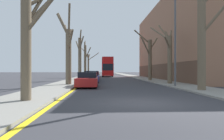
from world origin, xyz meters
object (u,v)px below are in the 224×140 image
(street_tree_right_0, at_px, (202,36))
(parked_car_2, at_px, (93,76))
(street_tree_left_1, at_px, (68,51))
(lamp_post, at_px, (174,32))
(street_tree_left_2, at_px, (80,56))
(street_tree_left_3, at_px, (85,60))
(parked_car_0, at_px, (88,80))
(street_tree_left_0, at_px, (31,33))
(parked_car_3, at_px, (95,75))
(street_tree_right_2, at_px, (149,58))
(street_tree_right_1, at_px, (169,54))
(street_tree_left_4, at_px, (88,63))
(double_decker_bus, at_px, (107,66))
(parked_car_1, at_px, (91,77))

(street_tree_right_0, bearing_deg, parked_car_2, 116.20)
(street_tree_left_1, distance_m, lamp_post, 10.33)
(street_tree_left_1, distance_m, parked_car_2, 11.53)
(street_tree_left_2, distance_m, street_tree_left_3, 10.98)
(parked_car_2, bearing_deg, street_tree_left_2, -179.23)
(street_tree_right_0, height_order, parked_car_0, street_tree_right_0)
(street_tree_left_0, relative_size, street_tree_left_3, 0.83)
(street_tree_left_3, height_order, parked_car_0, street_tree_left_3)
(street_tree_left_0, xyz_separation_m, parked_car_3, (2.09, 28.38, -2.67))
(parked_car_2, distance_m, parked_car_3, 6.87)
(parked_car_3, bearing_deg, street_tree_left_0, -94.20)
(street_tree_right_2, xyz_separation_m, parked_car_3, (-8.25, 9.28, -2.74))
(street_tree_left_3, relative_size, parked_car_3, 1.79)
(street_tree_right_1, height_order, parked_car_3, street_tree_right_1)
(street_tree_right_0, distance_m, street_tree_right_1, 7.39)
(street_tree_left_1, xyz_separation_m, parked_car_3, (2.10, 17.85, -2.88))
(street_tree_right_0, bearing_deg, street_tree_right_2, 90.91)
(street_tree_left_0, relative_size, lamp_post, 0.74)
(street_tree_left_3, distance_m, street_tree_left_4, 10.42)
(street_tree_left_2, xyz_separation_m, parked_car_2, (2.11, 0.03, -3.09))
(street_tree_left_2, relative_size, street_tree_right_1, 1.15)
(street_tree_right_2, height_order, double_decker_bus, street_tree_right_2)
(street_tree_left_0, relative_size, street_tree_right_1, 0.95)
(lamp_post, bearing_deg, street_tree_left_4, 105.87)
(street_tree_left_0, distance_m, street_tree_right_0, 11.42)
(street_tree_left_0, bearing_deg, double_decker_bus, 83.08)
(street_tree_left_4, xyz_separation_m, parked_car_1, (2.19, -27.52, -2.66))
(street_tree_right_1, relative_size, parked_car_1, 1.60)
(street_tree_left_2, bearing_deg, street_tree_right_1, -42.81)
(street_tree_right_2, distance_m, parked_car_2, 9.02)
(double_decker_bus, bearing_deg, street_tree_right_1, -77.65)
(street_tree_left_0, relative_size, parked_car_0, 1.45)
(street_tree_left_2, bearing_deg, lamp_post, -54.07)
(double_decker_bus, height_order, parked_car_3, double_decker_bus)
(street_tree_right_1, bearing_deg, parked_car_2, 130.81)
(street_tree_left_3, distance_m, parked_car_1, 17.51)
(street_tree_left_2, height_order, street_tree_right_1, street_tree_left_2)
(street_tree_left_2, distance_m, street_tree_right_0, 20.21)
(street_tree_left_2, bearing_deg, street_tree_right_0, -58.40)
(street_tree_left_3, relative_size, parked_car_0, 1.74)
(street_tree_left_3, xyz_separation_m, parked_car_1, (2.17, -17.11, -3.04))
(street_tree_left_2, distance_m, street_tree_left_4, 21.39)
(street_tree_left_1, relative_size, street_tree_right_0, 0.81)
(parked_car_0, distance_m, lamp_post, 8.91)
(street_tree_left_1, height_order, double_decker_bus, street_tree_left_1)
(street_tree_left_1, relative_size, parked_car_3, 1.75)
(street_tree_left_0, relative_size, street_tree_right_2, 0.89)
(parked_car_0, height_order, parked_car_1, parked_car_1)
(street_tree_right_2, bearing_deg, street_tree_right_1, -87.82)
(street_tree_right_0, bearing_deg, parked_car_1, 127.44)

